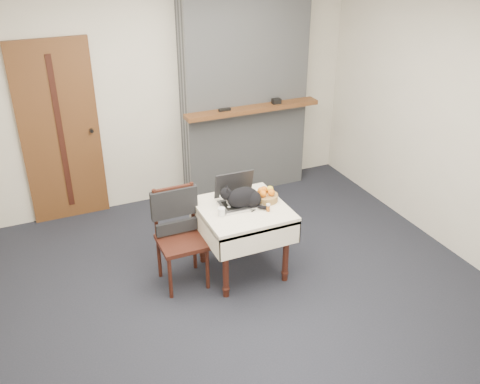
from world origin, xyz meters
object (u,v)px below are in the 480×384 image
object	(u,v)px
pill_bottle	(268,207)
cream_jar	(221,212)
side_table	(243,218)
laptop	(238,196)
cat	(244,198)
chair	(178,223)
fruit_basket	(266,195)
door	(60,134)

from	to	relation	value
pill_bottle	cream_jar	bearing A→B (deg)	167.06
side_table	laptop	distance (m)	0.21
cat	chair	size ratio (longest dim) A/B	0.45
side_table	cream_jar	bearing A→B (deg)	-165.11
fruit_basket	pill_bottle	bearing A→B (deg)	-110.51
cream_jar	cat	bearing A→B (deg)	15.86
cream_jar	pill_bottle	bearing A→B (deg)	-12.94
cat	chair	bearing A→B (deg)	-175.32
door	cat	xyz separation A→B (m)	(1.35, -1.77, -0.21)
cat	door	bearing A→B (deg)	145.59
pill_bottle	fruit_basket	size ratio (longest dim) A/B	0.33
cream_jar	fruit_basket	size ratio (longest dim) A/B	0.34
laptop	cat	distance (m)	0.10
cream_jar	fruit_basket	xyz separation A→B (m)	(0.49, 0.10, 0.01)
fruit_basket	laptop	bearing A→B (deg)	165.92
side_table	cat	bearing A→B (deg)	37.99
laptop	door	bearing A→B (deg)	130.36
laptop	chair	world-z (taller)	laptop
side_table	chair	xyz separation A→B (m)	(-0.58, 0.15, 0.01)
door	cream_jar	distance (m)	2.16
cream_jar	pill_bottle	world-z (taller)	cream_jar
laptop	cat	xyz separation A→B (m)	(0.02, -0.09, 0.03)
cat	laptop	bearing A→B (deg)	118.98
chair	cat	bearing A→B (deg)	-13.35
cat	side_table	bearing A→B (deg)	-123.79
side_table	cat	xyz separation A→B (m)	(0.01, 0.01, 0.21)
pill_bottle	chair	size ratio (longest dim) A/B	0.08
cat	cream_jar	bearing A→B (deg)	-145.92
door	chair	size ratio (longest dim) A/B	2.15
door	laptop	bearing A→B (deg)	-51.48
door	cat	world-z (taller)	door
door	laptop	xyz separation A→B (m)	(1.33, -1.68, -0.23)
laptop	fruit_basket	world-z (taller)	laptop
cat	pill_bottle	world-z (taller)	cat
door	cream_jar	world-z (taller)	door
laptop	fruit_basket	bearing A→B (deg)	-12.24
laptop	chair	size ratio (longest dim) A/B	0.41
laptop	cream_jar	world-z (taller)	laptop
cream_jar	pill_bottle	size ratio (longest dim) A/B	1.02
chair	laptop	bearing A→B (deg)	-4.59
door	fruit_basket	xyz separation A→B (m)	(1.59, -1.74, -0.25)
cat	cream_jar	size ratio (longest dim) A/B	5.53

